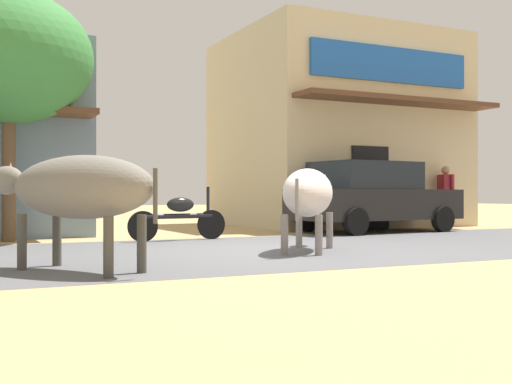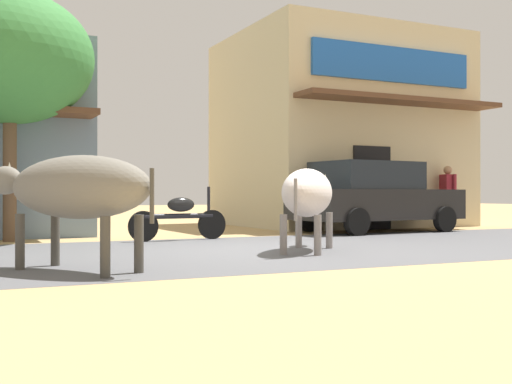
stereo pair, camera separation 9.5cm
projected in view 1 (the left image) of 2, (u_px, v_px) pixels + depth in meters
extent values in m
plane|color=tan|center=(264.00, 250.00, 10.41)|extent=(80.00, 80.00, 0.00)
cube|color=#58595C|center=(264.00, 249.00, 10.41)|extent=(72.00, 5.73, 0.00)
cube|color=beige|center=(335.00, 132.00, 18.93)|extent=(6.02, 5.19, 5.39)
cube|color=blue|center=(392.00, 65.00, 16.54)|extent=(4.82, 0.10, 0.90)
cube|color=brown|center=(401.00, 101.00, 16.19)|extent=(5.78, 0.90, 0.12)
cube|color=black|center=(370.00, 188.00, 16.28)|extent=(1.10, 0.06, 2.10)
cylinder|color=brown|center=(9.00, 176.00, 12.11)|extent=(0.25, 0.25, 2.45)
ellipsoid|color=#39813C|center=(9.00, 57.00, 12.11)|extent=(3.11, 3.11, 2.48)
cube|color=black|center=(375.00, 204.00, 15.27)|extent=(4.21, 2.15, 0.70)
cube|color=#1E2328|center=(365.00, 176.00, 15.11)|extent=(2.38, 1.84, 0.64)
cylinder|color=black|center=(390.00, 217.00, 16.71)|extent=(0.61, 0.23, 0.60)
cylinder|color=black|center=(443.00, 219.00, 15.19)|extent=(0.61, 0.23, 0.60)
cylinder|color=black|center=(307.00, 219.00, 15.34)|extent=(0.61, 0.23, 0.60)
cylinder|color=black|center=(356.00, 222.00, 13.82)|extent=(0.61, 0.23, 0.60)
cylinder|color=black|center=(211.00, 225.00, 12.80)|extent=(0.58, 0.13, 0.58)
cylinder|color=black|center=(143.00, 226.00, 12.06)|extent=(0.58, 0.13, 0.58)
cylinder|color=black|center=(178.00, 216.00, 12.43)|extent=(1.44, 0.23, 0.10)
ellipsoid|color=black|center=(180.00, 205.00, 12.46)|extent=(0.58, 0.29, 0.28)
cylinder|color=black|center=(208.00, 202.00, 12.77)|extent=(0.06, 0.06, 0.60)
ellipsoid|color=slate|center=(81.00, 187.00, 7.47)|extent=(1.78, 2.21, 0.74)
ellipsoid|color=slate|center=(6.00, 180.00, 8.15)|extent=(0.54, 0.62, 0.36)
cone|color=beige|center=(11.00, 166.00, 8.27)|extent=(0.06, 0.06, 0.12)
cylinder|color=#46433C|center=(22.00, 242.00, 7.60)|extent=(0.11, 0.11, 0.66)
cylinder|color=#46433C|center=(57.00, 239.00, 8.05)|extent=(0.11, 0.11, 0.66)
cylinder|color=#46433C|center=(108.00, 247.00, 6.88)|extent=(0.11, 0.11, 0.66)
cylinder|color=#46433C|center=(142.00, 244.00, 7.33)|extent=(0.11, 0.11, 0.66)
cylinder|color=#46433C|center=(155.00, 196.00, 6.88)|extent=(0.05, 0.05, 0.59)
ellipsoid|color=silver|center=(308.00, 193.00, 10.08)|extent=(1.79, 1.95, 0.75)
ellipsoid|color=silver|center=(319.00, 187.00, 11.26)|extent=(0.57, 0.61, 0.36)
cone|color=beige|center=(314.00, 177.00, 11.33)|extent=(0.06, 0.06, 0.12)
cone|color=beige|center=(325.00, 177.00, 11.29)|extent=(0.06, 0.06, 0.12)
cylinder|color=gray|center=(299.00, 230.00, 10.75)|extent=(0.11, 0.11, 0.59)
cylinder|color=gray|center=(330.00, 230.00, 10.63)|extent=(0.11, 0.11, 0.59)
cylinder|color=gray|center=(284.00, 235.00, 9.53)|extent=(0.11, 0.11, 0.59)
cylinder|color=gray|center=(319.00, 235.00, 9.41)|extent=(0.11, 0.11, 0.59)
cylinder|color=gray|center=(297.00, 200.00, 9.09)|extent=(0.05, 0.05, 0.60)
cylinder|color=#262633|center=(443.00, 212.00, 17.04)|extent=(0.14, 0.14, 0.82)
cylinder|color=#262633|center=(448.00, 212.00, 16.88)|extent=(0.14, 0.14, 0.82)
cube|color=maroon|center=(446.00, 186.00, 16.96)|extent=(0.36, 0.46, 0.58)
sphere|color=tan|center=(446.00, 170.00, 16.96)|extent=(0.22, 0.22, 0.22)
cylinder|color=maroon|center=(439.00, 185.00, 17.19)|extent=(0.09, 0.09, 0.52)
cylinder|color=maroon|center=(453.00, 184.00, 16.73)|extent=(0.09, 0.09, 0.52)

